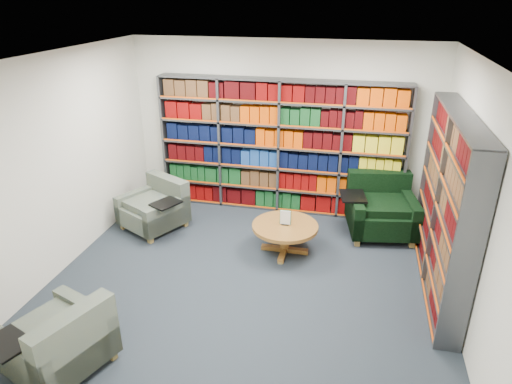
% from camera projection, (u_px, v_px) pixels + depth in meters
% --- Properties ---
extents(room_shell, '(5.02, 5.02, 2.82)m').
position_uv_depth(room_shell, '(244.00, 185.00, 5.28)').
color(room_shell, black).
rests_on(room_shell, ground).
extents(bookshelf_back, '(4.00, 0.28, 2.20)m').
position_uv_depth(bookshelf_back, '(280.00, 148.00, 7.49)').
color(bookshelf_back, '#47494F').
rests_on(bookshelf_back, ground).
extents(bookshelf_right, '(0.28, 2.50, 2.20)m').
position_uv_depth(bookshelf_right, '(446.00, 206.00, 5.46)').
color(bookshelf_right, '#47494F').
rests_on(bookshelf_right, ground).
extents(chair_teal_left, '(1.14, 1.14, 0.77)m').
position_uv_depth(chair_teal_left, '(157.00, 208.00, 7.21)').
color(chair_teal_left, '#0F213B').
rests_on(chair_teal_left, ground).
extents(chair_green_right, '(1.23, 1.12, 0.88)m').
position_uv_depth(chair_green_right, '(380.00, 210.00, 7.05)').
color(chair_green_right, black).
rests_on(chair_green_right, ground).
extents(chair_teal_front, '(1.11, 1.15, 0.79)m').
position_uv_depth(chair_teal_front, '(61.00, 344.00, 4.42)').
color(chair_teal_front, '#0F213B').
rests_on(chair_teal_front, ground).
extents(coffee_table, '(0.93, 0.93, 0.66)m').
position_uv_depth(coffee_table, '(285.00, 230.00, 6.46)').
color(coffee_table, '#9C5E2B').
rests_on(coffee_table, ground).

